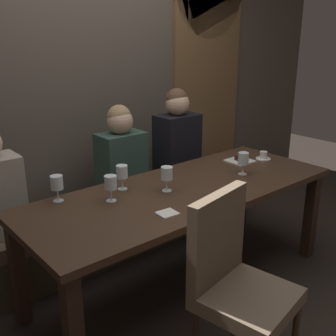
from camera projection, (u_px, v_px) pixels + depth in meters
ground at (183, 283)px, 2.96m from camera, size 9.00×9.00×0.00m
back_wall_tiled at (85, 60)px, 3.36m from camera, size 6.00×0.12×3.00m
arched_door at (207, 68)px, 4.18m from camera, size 0.90×0.05×2.55m
dining_table at (184, 200)px, 2.75m from camera, size 2.20×0.84×0.74m
banquette_bench at (127, 222)px, 3.39m from camera, size 2.50×0.44×0.45m
chair_near_side at (234, 276)px, 2.07m from camera, size 0.51×0.51×0.98m
diner_bearded at (121, 155)px, 3.23m from camera, size 0.36×0.24×0.75m
diner_far_end at (177, 140)px, 3.50m from camera, size 0.36×0.24×0.83m
wine_glass_far_right at (111, 184)px, 2.48m from camera, size 0.08×0.08×0.16m
wine_glass_far_left at (243, 159)px, 2.94m from camera, size 0.08×0.08×0.16m
wine_glass_near_right at (57, 184)px, 2.48m from camera, size 0.08×0.08×0.16m
wine_glass_end_left at (122, 173)px, 2.67m from camera, size 0.08×0.08×0.16m
wine_glass_end_right at (167, 175)px, 2.64m from camera, size 0.08×0.08×0.16m
espresso_cup at (263, 156)px, 3.32m from camera, size 0.12×0.12×0.06m
dessert_plate at (240, 160)px, 3.27m from camera, size 0.19×0.19×0.05m
folded_napkin at (167, 213)px, 2.34m from camera, size 0.12×0.11×0.01m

